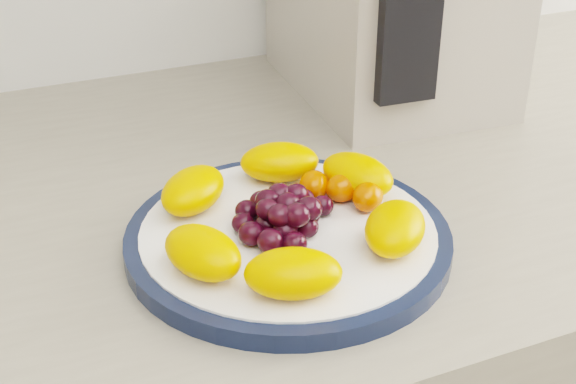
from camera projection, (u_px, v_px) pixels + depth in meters
name	position (u px, v px, depth m)	size (l,w,h in m)	color
plate_rim	(288.00, 239.00, 0.63)	(0.26, 0.26, 0.01)	#101A33
plate_face	(288.00, 238.00, 0.63)	(0.23, 0.23, 0.02)	white
fruit_plate	(292.00, 209.00, 0.62)	(0.22, 0.22, 0.03)	#FF8A00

